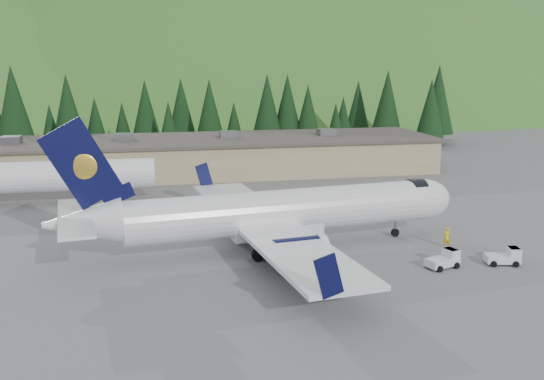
{
  "coord_description": "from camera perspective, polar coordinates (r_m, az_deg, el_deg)",
  "views": [
    {
      "loc": [
        -11.55,
        -50.23,
        16.38
      ],
      "look_at": [
        0.0,
        6.0,
        4.0
      ],
      "focal_mm": 40.0,
      "sensor_mm": 36.0,
      "label": 1
    }
  ],
  "objects": [
    {
      "name": "ground",
      "position": [
        54.08,
        1.28,
        -5.46
      ],
      "size": [
        600.0,
        600.0,
        0.0
      ],
      "primitive_type": "plane",
      "color": "#59595E"
    },
    {
      "name": "second_airliner",
      "position": [
        74.61,
        -21.74,
        1.22
      ],
      "size": [
        27.5,
        11.0,
        10.05
      ],
      "color": "white",
      "rests_on": "ground"
    },
    {
      "name": "terminal_building",
      "position": [
        89.54,
        -7.29,
        3.23
      ],
      "size": [
        71.0,
        17.0,
        6.1
      ],
      "color": "#8F845E",
      "rests_on": "ground"
    },
    {
      "name": "airliner",
      "position": [
        52.84,
        0.21,
        -2.22
      ],
      "size": [
        36.74,
        34.57,
        12.19
      ],
      "rotation": [
        0.0,
        0.0,
        0.13
      ],
      "color": "white",
      "rests_on": "ground"
    },
    {
      "name": "baggage_tug_a",
      "position": [
        50.94,
        15.94,
        -6.31
      ],
      "size": [
        2.97,
        2.23,
        1.44
      ],
      "rotation": [
        0.0,
        0.0,
        0.29
      ],
      "color": "silver",
      "rests_on": "ground"
    },
    {
      "name": "hills",
      "position": [
        283.57,
        2.39,
        -8.32
      ],
      "size": [
        614.0,
        330.0,
        300.0
      ],
      "color": "#325F20",
      "rests_on": "ground"
    },
    {
      "name": "ramp_worker",
      "position": [
        56.19,
        16.13,
        -4.29
      ],
      "size": [
        0.7,
        0.49,
        1.84
      ],
      "primitive_type": "imported",
      "rotation": [
        0.0,
        0.0,
        3.21
      ],
      "color": "yellow",
      "rests_on": "ground"
    },
    {
      "name": "tree_line",
      "position": [
        111.41,
        -6.08,
        7.46
      ],
      "size": [
        112.63,
        18.86,
        14.39
      ],
      "color": "black",
      "rests_on": "ground"
    },
    {
      "name": "baggage_tug_b",
      "position": [
        53.21,
        21.11,
        -5.88
      ],
      "size": [
        2.91,
        2.09,
        1.43
      ],
      "rotation": [
        0.0,
        0.0,
        -0.22
      ],
      "color": "silver",
      "rests_on": "ground"
    }
  ]
}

